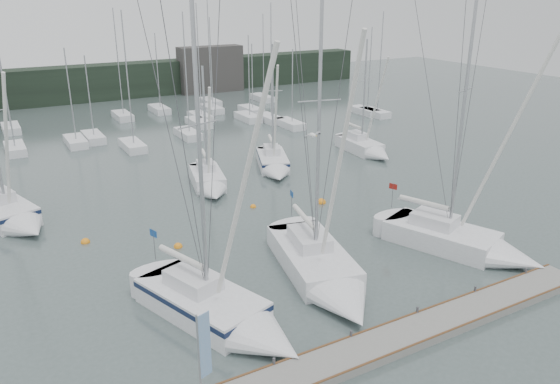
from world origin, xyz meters
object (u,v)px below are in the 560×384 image
at_px(sailboat_near_left, 227,316).
at_px(buoy_c, 85,242).
at_px(sailboat_near_center, 327,277).
at_px(buoy_a, 178,247).
at_px(sailboat_mid_e, 368,149).
at_px(buoy_d, 321,203).
at_px(sailboat_mid_c, 210,184).
at_px(dock_banner, 203,352).
at_px(sailboat_mid_d, 274,165).
at_px(buoy_b, 253,207).
at_px(sailboat_mid_a, 13,217).
at_px(sailboat_near_right, 473,245).

xyz_separation_m(sailboat_near_left, buoy_c, (-4.06, 13.07, -0.66)).
height_order(sailboat_near_center, buoy_a, sailboat_near_center).
bearing_deg(sailboat_near_left, buoy_c, 88.56).
bearing_deg(sailboat_mid_e, sailboat_near_left, -136.63).
bearing_deg(buoy_d, sailboat_mid_c, 133.17).
bearing_deg(sailboat_mid_e, dock_banner, -133.99).
distance_m(sailboat_mid_d, buoy_d, 8.53).
distance_m(sailboat_mid_c, buoy_b, 5.18).
bearing_deg(sailboat_mid_c, buoy_c, -141.17).
distance_m(sailboat_near_center, buoy_d, 12.52).
bearing_deg(buoy_a, sailboat_mid_a, 134.80).
xyz_separation_m(sailboat_near_right, buoy_a, (-15.30, 9.82, -0.60)).
distance_m(sailboat_mid_c, sailboat_mid_d, 7.13).
relative_size(dock_banner, buoy_d, 5.84).
bearing_deg(dock_banner, buoy_b, 39.49).
xyz_separation_m(sailboat_mid_d, dock_banner, (-16.56, -24.61, 2.23)).
relative_size(sailboat_mid_e, buoy_b, 25.47).
distance_m(buoy_c, dock_banner, 18.02).
relative_size(sailboat_near_right, sailboat_mid_e, 1.43).
xyz_separation_m(sailboat_mid_a, dock_banner, (4.74, -22.93, 2.13)).
xyz_separation_m(sailboat_near_right, buoy_c, (-20.25, 13.37, -0.60)).
bearing_deg(sailboat_near_center, buoy_c, 142.92).
relative_size(sailboat_near_center, buoy_a, 30.32).
bearing_deg(sailboat_near_right, dock_banner, 171.32).
bearing_deg(buoy_b, buoy_a, -152.83).
bearing_deg(sailboat_mid_d, sailboat_near_left, -102.38).
bearing_deg(sailboat_near_left, buoy_a, 65.94).
distance_m(sailboat_near_left, buoy_d, 17.27).
bearing_deg(buoy_a, sailboat_mid_d, 39.39).
bearing_deg(buoy_a, sailboat_near_left, -95.35).
height_order(sailboat_mid_c, dock_banner, sailboat_mid_c).
height_order(sailboat_mid_d, buoy_d, sailboat_mid_d).
height_order(sailboat_near_center, buoy_c, sailboat_near_center).
distance_m(sailboat_mid_c, buoy_d, 9.24).
bearing_deg(sailboat_mid_d, dock_banner, -102.08).
height_order(buoy_a, buoy_c, buoy_c).
bearing_deg(dock_banner, sailboat_near_left, 38.52).
relative_size(sailboat_mid_c, buoy_b, 22.94).
distance_m(dock_banner, buoy_d, 22.85).
bearing_deg(sailboat_mid_e, sailboat_mid_c, -170.31).
height_order(buoy_a, dock_banner, dock_banner).
bearing_deg(sailboat_mid_c, sailboat_near_left, -96.64).
bearing_deg(buoy_c, sailboat_near_right, -33.43).
height_order(sailboat_near_right, sailboat_mid_c, sailboat_near_right).
xyz_separation_m(sailboat_mid_d, buoy_c, (-17.61, -6.84, -0.56)).
height_order(sailboat_mid_c, sailboat_mid_d, sailboat_mid_d).
relative_size(sailboat_mid_a, sailboat_mid_c, 1.23).
xyz_separation_m(buoy_b, buoy_d, (4.91, -1.77, 0.00)).
relative_size(sailboat_near_right, sailboat_mid_c, 1.59).
bearing_deg(dock_banner, buoy_c, 74.55).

